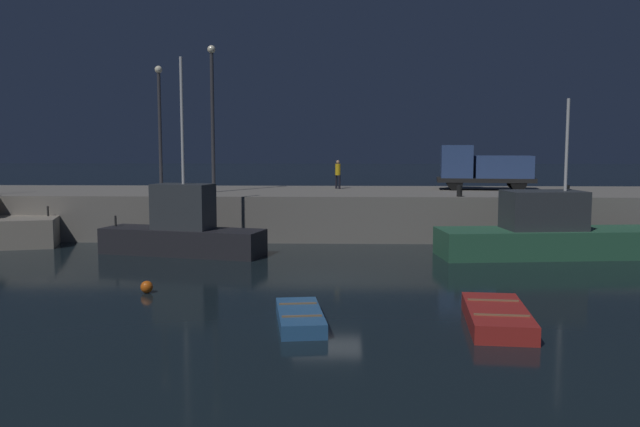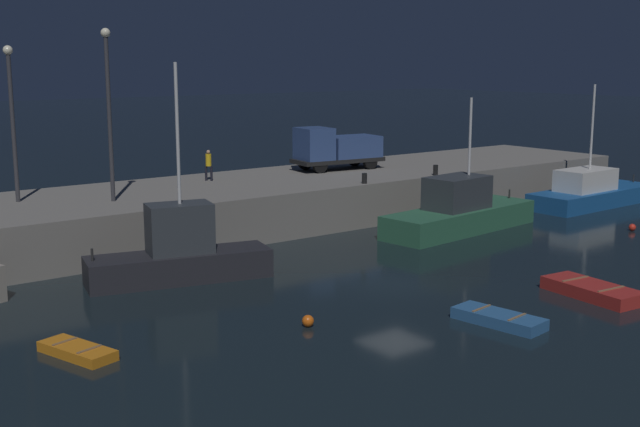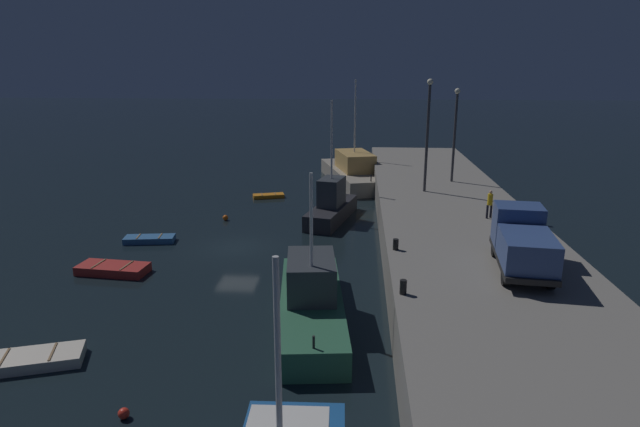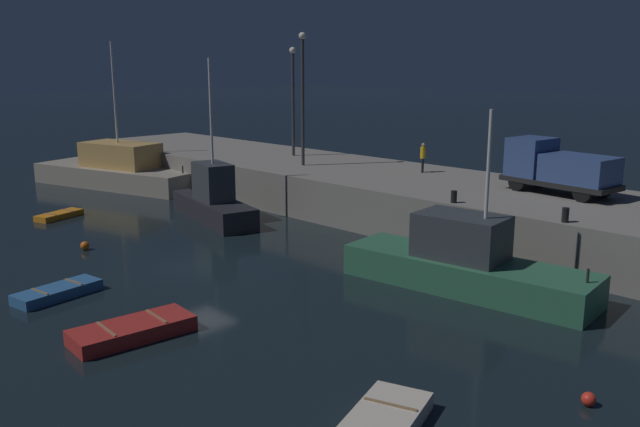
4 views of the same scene
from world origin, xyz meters
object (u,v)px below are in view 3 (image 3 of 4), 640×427
dockworker (490,202)px  utility_truck (522,242)px  lamp_post_east (428,127)px  mooring_buoy_mid (124,413)px  dinghy_orange_near (269,196)px  lamp_post_west (455,127)px  bollard_central (396,244)px  dinghy_red_small (113,269)px  fishing_boat_blue (332,206)px  fishing_trawler_red (311,300)px  rowboat_blue_far (150,239)px  bollard_west (403,287)px  fishing_boat_white (354,172)px  mooring_buoy_near (225,218)px  rowboat_white_mid (29,360)px

dockworker → utility_truck: bearing=-3.8°
lamp_post_east → dockworker: 8.38m
mooring_buoy_mid → dinghy_orange_near: bearing=-179.4°
lamp_post_west → mooring_buoy_mid: bearing=-28.7°
lamp_post_west → bollard_central: bearing=-18.2°
dinghy_red_small → dockworker: 22.19m
fishing_boat_blue → fishing_trawler_red: bearing=-0.2°
rowboat_blue_far → fishing_trawler_red: bearing=48.4°
utility_truck → bollard_west: (3.06, -5.44, -1.00)m
fishing_boat_white → rowboat_blue_far: fishing_boat_white is taller
mooring_buoy_mid → dockworker: 23.04m
dockworker → lamp_post_east: bearing=-156.2°
fishing_boat_white → rowboat_blue_far: bearing=-34.4°
mooring_buoy_near → rowboat_white_mid: bearing=-7.5°
dockworker → fishing_trawler_red: bearing=-46.4°
bollard_west → rowboat_white_mid: bearing=-80.4°
rowboat_blue_far → lamp_post_west: bearing=114.5°
bollard_west → rowboat_blue_far: bearing=-128.7°
lamp_post_east → bollard_west: bearing=-9.2°
dinghy_orange_near → dockworker: size_ratio=1.69×
dockworker → dinghy_orange_near: bearing=-130.8°
rowboat_white_mid → mooring_buoy_near: rowboat_white_mid is taller
dinghy_orange_near → mooring_buoy_near: (7.31, -2.05, 0.04)m
mooring_buoy_mid → bollard_west: size_ratio=0.63×
dinghy_orange_near → dockworker: dockworker is taller
dinghy_orange_near → bollard_west: size_ratio=4.80×
rowboat_white_mid → lamp_post_east: lamp_post_east is taller
dinghy_red_small → bollard_west: bollard_west is taller
dinghy_red_small → bollard_west: (6.98, 15.49, 2.43)m
fishing_boat_blue → mooring_buoy_mid: size_ratio=23.63×
utility_truck → mooring_buoy_near: bearing=-130.6°
dockworker → mooring_buoy_mid: bearing=-42.5°
rowboat_blue_far → mooring_buoy_near: bearing=145.3°
dinghy_orange_near → bollard_central: bollard_central is taller
rowboat_white_mid → bollard_central: bearing=118.2°
dinghy_red_small → mooring_buoy_near: size_ratio=9.66×
fishing_boat_white → dockworker: fishing_boat_white is taller
lamp_post_west → lamp_post_east: 4.47m
dockworker → bollard_central: (6.18, -5.96, -0.69)m
dinghy_orange_near → bollard_central: (19.80, 9.79, 2.49)m
rowboat_blue_far → bollard_west: (12.42, 15.53, 2.48)m
rowboat_blue_far → utility_truck: (9.36, 20.97, 3.47)m
dockworker → mooring_buoy_near: bearing=-109.5°
rowboat_white_mid → mooring_buoy_mid: size_ratio=11.13×
rowboat_white_mid → fishing_boat_blue: bearing=153.1°
fishing_boat_blue → mooring_buoy_near: size_ratio=21.43×
fishing_boat_white → dinghy_orange_near: (6.65, -7.45, -0.96)m
fishing_trawler_red → lamp_post_east: lamp_post_east is taller
rowboat_blue_far → lamp_post_west: 24.03m
fishing_boat_blue → bollard_central: 13.82m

